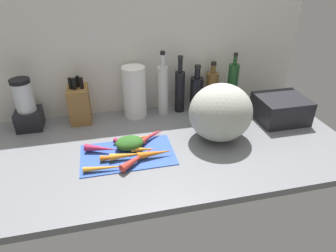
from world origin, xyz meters
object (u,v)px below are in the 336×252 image
(carrot_1, at_px, (136,138))
(bottle_4, at_px, (232,86))
(carrot_7, at_px, (127,155))
(dish_rack, at_px, (281,109))
(carrot_6, at_px, (129,143))
(carrot_11, at_px, (152,136))
(blender_appliance, at_px, (27,108))
(winter_squash, at_px, (221,113))
(bottle_0, at_px, (163,90))
(cutting_board, at_px, (128,154))
(carrot_4, at_px, (144,149))
(paper_towel_roll, at_px, (134,92))
(carrot_10, at_px, (135,141))
(bottle_2, at_px, (196,92))
(carrot_0, at_px, (149,136))
(knife_block, at_px, (79,103))
(carrot_5, at_px, (138,158))
(carrot_2, at_px, (155,153))
(carrot_8, at_px, (101,149))
(carrot_9, at_px, (106,168))
(bottle_3, at_px, (212,89))
(bottle_1, at_px, (180,90))
(carrot_3, at_px, (116,157))

(carrot_1, relative_size, bottle_4, 0.48)
(carrot_7, distance_m, dish_rack, 0.82)
(carrot_6, distance_m, bottle_4, 0.65)
(carrot_11, height_order, blender_appliance, blender_appliance)
(winter_squash, xyz_separation_m, bottle_4, (0.18, 0.28, -0.00))
(winter_squash, bearing_deg, carrot_1, 172.64)
(bottle_0, bearing_deg, cutting_board, -123.89)
(carrot_4, relative_size, paper_towel_roll, 0.40)
(carrot_10, relative_size, bottle_2, 0.46)
(carrot_0, height_order, knife_block, knife_block)
(carrot_1, distance_m, carrot_6, 0.05)
(carrot_5, relative_size, knife_block, 0.76)
(carrot_1, bearing_deg, blender_appliance, 153.28)
(bottle_4, height_order, dish_rack, bottle_4)
(cutting_board, height_order, carrot_2, carrot_2)
(carrot_8, bearing_deg, carrot_1, 19.54)
(carrot_2, relative_size, bottle_4, 0.49)
(bottle_4, bearing_deg, carrot_8, -158.12)
(carrot_9, bearing_deg, carrot_10, 49.95)
(carrot_6, distance_m, carrot_7, 0.10)
(carrot_11, xyz_separation_m, winter_squash, (0.30, -0.05, 0.11))
(carrot_6, height_order, bottle_4, bottle_4)
(carrot_0, distance_m, winter_squash, 0.34)
(carrot_0, xyz_separation_m, carrot_5, (-0.08, -0.16, 0.00))
(knife_block, xyz_separation_m, bottle_0, (0.42, -0.03, 0.04))
(bottle_3, bearing_deg, bottle_4, -25.28)
(carrot_6, bearing_deg, carrot_7, -101.93)
(bottle_3, bearing_deg, dish_rack, -38.49)
(cutting_board, relative_size, carrot_4, 3.69)
(carrot_0, bearing_deg, carrot_7, -133.32)
(carrot_10, bearing_deg, carrot_0, 19.98)
(knife_block, distance_m, paper_towel_roll, 0.28)
(winter_squash, bearing_deg, carrot_6, 177.35)
(carrot_0, relative_size, bottle_3, 0.61)
(carrot_8, distance_m, blender_appliance, 0.45)
(carrot_5, bearing_deg, carrot_10, 87.62)
(bottle_0, distance_m, bottle_2, 0.19)
(bottle_3, height_order, dish_rack, bottle_3)
(carrot_4, height_order, bottle_1, bottle_1)
(carrot_11, relative_size, knife_block, 0.62)
(carrot_0, xyz_separation_m, carrot_9, (-0.20, -0.18, -0.00))
(carrot_3, distance_m, bottle_0, 0.48)
(carrot_6, xyz_separation_m, paper_towel_roll, (0.07, 0.29, 0.11))
(carrot_1, xyz_separation_m, bottle_0, (0.18, 0.25, 0.12))
(carrot_11, distance_m, bottle_1, 0.34)
(bottle_4, bearing_deg, cutting_board, -151.85)
(carrot_6, height_order, paper_towel_roll, paper_towel_roll)
(carrot_8, height_order, bottle_1, bottle_1)
(cutting_board, distance_m, bottle_4, 0.70)
(carrot_10, xyz_separation_m, bottle_0, (0.19, 0.27, 0.12))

